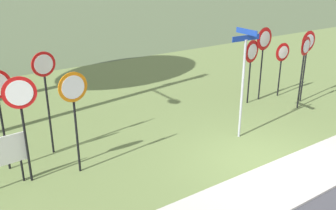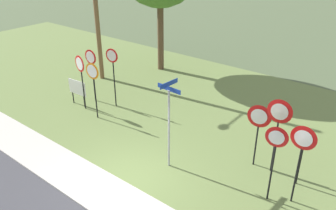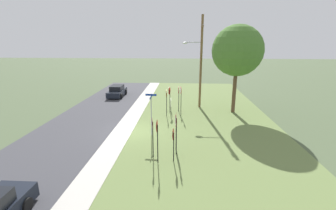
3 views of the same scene
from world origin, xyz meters
TOP-DOWN VIEW (x-y plane):
  - ground_plane at (0.00, 0.00)m, footprint 160.00×160.00m
  - road_asphalt at (0.00, -4.80)m, footprint 44.00×6.40m
  - sidewalk_strip at (0.00, -0.80)m, footprint 44.00×1.60m
  - grass_median at (0.00, 6.00)m, footprint 44.00×12.00m
  - stop_sign_near_left at (-4.09, 2.41)m, footprint 0.71×0.11m
  - stop_sign_near_right at (-5.21, 2.65)m, footprint 0.73×0.16m
  - stop_sign_far_left at (-5.51, 3.52)m, footprint 0.70×0.10m
  - stop_sign_far_center at (-4.31, 3.75)m, footprint 0.64×0.13m
  - yield_sign_near_left at (3.54, 3.53)m, footprint 0.82×0.11m
  - yield_sign_near_right at (4.04, 2.14)m, footprint 0.65×0.14m
  - yield_sign_far_left at (4.66, 2.49)m, footprint 0.75×0.10m
  - yield_sign_far_right at (2.91, 3.50)m, footprint 0.80×0.16m
  - yield_sign_center at (4.47, 3.40)m, footprint 0.70×0.12m
  - street_name_post at (0.60, 1.62)m, footprint 0.96×0.82m
  - utility_pole at (-7.48, 5.63)m, footprint 2.10×2.06m
  - notice_board at (-5.75, 2.74)m, footprint 1.10×0.09m
  - oak_tree_left at (-5.81, 8.98)m, footprint 4.80×4.80m
  - parked_hatchback_near at (-12.15, -4.56)m, footprint 4.22×1.94m

SIDE VIEW (x-z plane):
  - ground_plane at x=0.00m, z-range 0.00..0.00m
  - road_asphalt at x=0.00m, z-range 0.00..0.01m
  - grass_median at x=0.00m, z-range 0.00..0.04m
  - sidewalk_strip at x=0.00m, z-range 0.00..0.06m
  - parked_hatchback_near at x=-12.15m, z-range -0.05..1.34m
  - notice_board at x=-5.75m, z-range 0.25..1.50m
  - yield_sign_center at x=4.47m, z-range 0.53..2.62m
  - yield_sign_far_right at x=2.91m, z-range 0.62..2.96m
  - stop_sign_near_left at x=-4.09m, z-range 0.62..3.19m
  - stop_sign_far_left at x=-5.51m, z-range 0.62..3.21m
  - street_name_post at x=0.60m, z-range 0.33..3.53m
  - stop_sign_near_right at x=-5.21m, z-range 0.63..3.23m
  - yield_sign_near_right at x=4.04m, z-range 0.65..3.22m
  - yield_sign_far_left at x=4.66m, z-range 0.70..3.35m
  - stop_sign_far_center at x=-4.31m, z-range 0.64..3.46m
  - yield_sign_near_left at x=3.54m, z-range 0.73..3.46m
  - utility_pole at x=-7.48m, z-range 0.39..9.80m
  - oak_tree_left at x=-5.81m, z-range 1.84..10.26m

